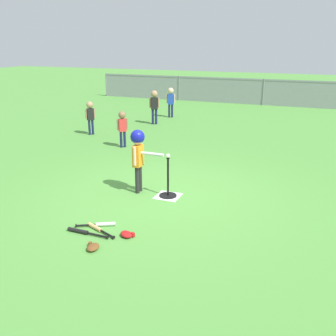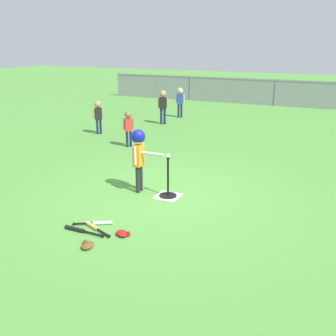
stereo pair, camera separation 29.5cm
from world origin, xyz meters
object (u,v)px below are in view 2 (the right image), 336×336
(baseball_on_tee, at_px, (168,156))
(fielder_deep_left, at_px, (180,98))
(spare_bat_black, at_px, (79,230))
(batting_tee, at_px, (168,190))
(spare_bat_silver, at_px, (99,223))
(fielder_deep_right, at_px, (163,103))
(spare_bat_wood, at_px, (94,227))
(fielder_deep_center, at_px, (128,124))
(glove_near_bats, at_px, (87,245))
(glove_by_plate, at_px, (122,233))
(fielder_near_right, at_px, (98,113))
(batter_child, at_px, (139,148))

(baseball_on_tee, height_order, fielder_deep_left, fielder_deep_left)
(baseball_on_tee, xyz_separation_m, spare_bat_black, (-0.65, -1.83, -0.75))
(batting_tee, bearing_deg, spare_bat_silver, -108.52)
(batting_tee, height_order, spare_bat_black, batting_tee)
(fielder_deep_right, bearing_deg, spare_bat_wood, -72.48)
(fielder_deep_center, xyz_separation_m, glove_near_bats, (2.17, -4.91, -0.59))
(fielder_deep_right, xyz_separation_m, glove_by_plate, (2.87, -7.51, -0.71))
(fielder_deep_right, relative_size, spare_bat_silver, 2.04)
(glove_by_plate, bearing_deg, fielder_near_right, 126.99)
(fielder_near_right, height_order, fielder_deep_right, fielder_deep_right)
(batting_tee, relative_size, spare_bat_wood, 1.25)
(fielder_deep_right, xyz_separation_m, spare_bat_silver, (2.35, -7.36, -0.71))
(batter_child, xyz_separation_m, fielder_deep_right, (-2.27, 5.86, -0.12))
(batter_child, height_order, fielder_near_right, batter_child)
(baseball_on_tee, distance_m, fielder_deep_left, 7.74)
(spare_bat_wood, xyz_separation_m, glove_by_plate, (0.50, -0.00, 0.01))
(glove_by_plate, relative_size, glove_near_bats, 1.12)
(fielder_deep_right, xyz_separation_m, spare_bat_black, (2.21, -7.68, -0.71))
(fielder_deep_right, bearing_deg, fielder_deep_center, -81.93)
(fielder_deep_right, bearing_deg, batter_child, -68.83)
(fielder_deep_left, bearing_deg, spare_bat_black, -76.63)
(baseball_on_tee, height_order, glove_by_plate, baseball_on_tee)
(batter_child, distance_m, fielder_deep_center, 3.32)
(fielder_near_right, relative_size, fielder_deep_right, 0.88)
(batter_child, bearing_deg, fielder_near_right, 132.83)
(batter_child, relative_size, spare_bat_black, 1.74)
(fielder_deep_left, bearing_deg, glove_near_bats, -74.79)
(fielder_deep_center, height_order, spare_bat_wood, fielder_deep_center)
(fielder_near_right, height_order, spare_bat_wood, fielder_near_right)
(fielder_deep_right, height_order, fielder_deep_center, fielder_deep_right)
(baseball_on_tee, distance_m, spare_bat_silver, 1.76)
(fielder_deep_right, xyz_separation_m, spare_bat_wood, (2.37, -7.51, -0.71))
(spare_bat_silver, bearing_deg, batter_child, 93.17)
(fielder_deep_right, bearing_deg, fielder_near_right, -118.45)
(glove_by_plate, bearing_deg, fielder_deep_left, 107.57)
(fielder_deep_left, bearing_deg, spare_bat_silver, -75.29)
(fielder_deep_left, distance_m, glove_by_plate, 9.34)
(baseball_on_tee, xyz_separation_m, fielder_deep_left, (-2.80, 7.22, -0.07))
(fielder_near_right, relative_size, fielder_deep_left, 0.92)
(baseball_on_tee, bearing_deg, glove_near_bats, -96.55)
(batting_tee, height_order, batter_child, batter_child)
(spare_bat_black, distance_m, glove_by_plate, 0.68)
(fielder_deep_left, height_order, spare_bat_silver, fielder_deep_left)
(fielder_deep_left, height_order, glove_near_bats, fielder_deep_left)
(fielder_deep_center, relative_size, spare_bat_silver, 1.73)
(batter_child, height_order, fielder_deep_center, batter_child)
(batting_tee, xyz_separation_m, glove_near_bats, (-0.25, -2.16, -0.09))
(fielder_deep_right, relative_size, fielder_deep_center, 1.18)
(batting_tee, height_order, fielder_deep_right, fielder_deep_right)
(fielder_deep_center, xyz_separation_m, glove_by_plate, (2.43, -4.41, -0.59))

